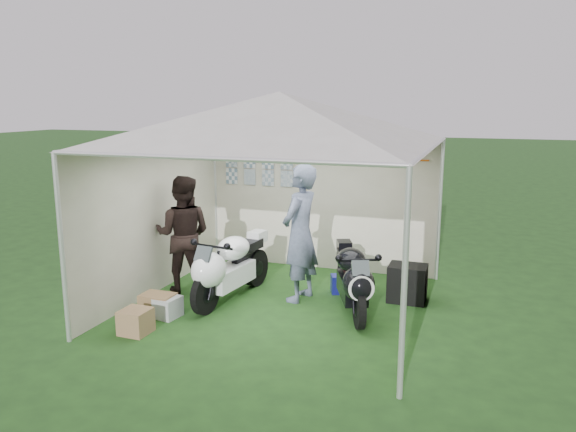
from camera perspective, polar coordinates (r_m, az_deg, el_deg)
name	(u,v)px	position (r m, az deg, el deg)	size (l,w,h in m)	color
ground	(280,306)	(8.14, -0.84, -9.08)	(80.00, 80.00, 0.00)	#1E4019
canopy_tent	(280,124)	(7.65, -0.81, 9.36)	(5.66, 5.66, 3.00)	silver
motorcycle_white	(228,266)	(8.20, -6.12, -5.03)	(0.58, 1.95, 0.96)	black
motorcycle_black	(353,278)	(7.76, 6.60, -6.25)	(0.93, 1.75, 0.91)	black
paddock_stand	(343,284)	(8.66, 5.63, -6.88)	(0.37, 0.23, 0.28)	#2023BE
person_dark_jacket	(183,234)	(8.64, -10.60, -1.85)	(0.87, 0.68, 1.79)	black
person_blue_jacket	(300,233)	(8.11, 1.24, -1.77)	(0.73, 0.48, 2.00)	slate
equipment_box	(407,283)	(8.42, 12.02, -6.68)	(0.54, 0.43, 0.54)	black
crate_0	(164,306)	(7.89, -12.47, -8.96)	(0.42, 0.33, 0.28)	#B6BABF
crate_1	(136,321)	(7.43, -15.21, -10.29)	(0.35, 0.35, 0.31)	#906E49
crate_2	(169,305)	(8.02, -12.04, -8.81)	(0.31, 0.26, 0.23)	silver
crate_3	(158,305)	(7.95, -13.07, -8.76)	(0.45, 0.32, 0.30)	olive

